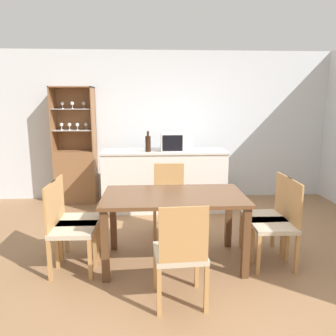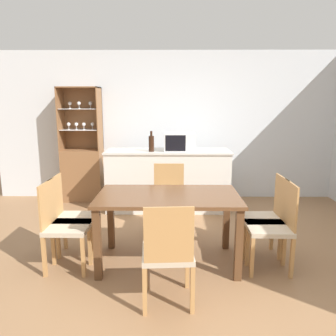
{
  "view_description": "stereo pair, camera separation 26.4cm",
  "coord_description": "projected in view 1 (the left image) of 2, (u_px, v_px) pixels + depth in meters",
  "views": [
    {
      "loc": [
        -0.57,
        -3.15,
        1.68
      ],
      "look_at": [
        -0.35,
        1.0,
        0.85
      ],
      "focal_mm": 35.0,
      "sensor_mm": 36.0,
      "label": 1
    },
    {
      "loc": [
        -0.31,
        -3.16,
        1.68
      ],
      "look_at": [
        -0.35,
        1.0,
        0.85
      ],
      "focal_mm": 35.0,
      "sensor_mm": 36.0,
      "label": 2
    }
  ],
  "objects": [
    {
      "name": "display_cabinet",
      "position": [
        76.0,
        168.0,
        5.59
      ],
      "size": [
        0.67,
        0.4,
        1.94
      ],
      "color": "brown",
      "rests_on": "ground_plane"
    },
    {
      "name": "dining_chair_side_left_near",
      "position": [
        68.0,
        228.0,
        3.26
      ],
      "size": [
        0.43,
        0.43,
        0.91
      ],
      "rotation": [
        0.0,
        0.0,
        -1.59
      ],
      "color": "#C1B299",
      "rests_on": "ground_plane"
    },
    {
      "name": "dining_chair_head_near",
      "position": [
        180.0,
        253.0,
        2.71
      ],
      "size": [
        0.45,
        0.45,
        0.91
      ],
      "rotation": [
        0.0,
        0.0,
        0.06
      ],
      "color": "#C1B299",
      "rests_on": "ground_plane"
    },
    {
      "name": "microwave",
      "position": [
        176.0,
        142.0,
        5.06
      ],
      "size": [
        0.47,
        0.38,
        0.28
      ],
      "color": "silver",
      "rests_on": "kitchen_counter"
    },
    {
      "name": "dining_chair_side_right_far",
      "position": [
        269.0,
        215.0,
        3.61
      ],
      "size": [
        0.43,
        0.43,
        0.91
      ],
      "rotation": [
        0.0,
        0.0,
        1.6
      ],
      "color": "#C1B299",
      "rests_on": "ground_plane"
    },
    {
      "name": "wall_back",
      "position": [
        183.0,
        126.0,
        5.77
      ],
      "size": [
        6.8,
        0.06,
        2.55
      ],
      "color": "silver",
      "rests_on": "ground_plane"
    },
    {
      "name": "wine_bottle",
      "position": [
        148.0,
        143.0,
        4.94
      ],
      "size": [
        0.08,
        0.08,
        0.31
      ],
      "color": "black",
      "rests_on": "kitchen_counter"
    },
    {
      "name": "dining_chair_side_left_far",
      "position": [
        74.0,
        219.0,
        3.5
      ],
      "size": [
        0.42,
        0.42,
        0.91
      ],
      "rotation": [
        0.0,
        0.0,
        -1.57
      ],
      "color": "#C1B299",
      "rests_on": "ground_plane"
    },
    {
      "name": "ground_plane",
      "position": [
        206.0,
        265.0,
        3.44
      ],
      "size": [
        18.0,
        18.0,
        0.0
      ],
      "primitive_type": "plane",
      "color": "#936B47"
    },
    {
      "name": "dining_chair_side_right_near",
      "position": [
        277.0,
        224.0,
        3.37
      ],
      "size": [
        0.43,
        0.43,
        0.91
      ],
      "rotation": [
        0.0,
        0.0,
        1.54
      ],
      "color": "#C1B299",
      "rests_on": "ground_plane"
    },
    {
      "name": "kitchen_counter",
      "position": [
        164.0,
        180.0,
        5.19
      ],
      "size": [
        1.94,
        0.63,
        0.95
      ],
      "color": "silver",
      "rests_on": "ground_plane"
    },
    {
      "name": "dining_table",
      "position": [
        174.0,
        205.0,
        3.4
      ],
      "size": [
        1.46,
        0.83,
        0.75
      ],
      "color": "brown",
      "rests_on": "ground_plane"
    },
    {
      "name": "dining_chair_head_far",
      "position": [
        170.0,
        201.0,
        4.16
      ],
      "size": [
        0.42,
        0.42,
        0.91
      ],
      "rotation": [
        0.0,
        0.0,
        3.14
      ],
      "color": "#C1B299",
      "rests_on": "ground_plane"
    }
  ]
}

